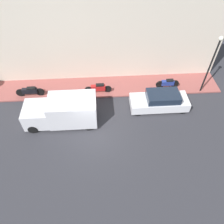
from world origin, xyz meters
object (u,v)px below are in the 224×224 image
object	(u,v)px
delivery_van	(62,111)
motorcycle_blue	(168,83)
streetlamp	(213,60)
parked_car	(160,101)
motorcycle_red	(98,88)
motorcycle_black	(30,91)

from	to	relation	value
delivery_van	motorcycle_blue	world-z (taller)	delivery_van
motorcycle_blue	streetlamp	xyz separation A→B (m)	(-0.56, -2.59, 2.47)
motorcycle_blue	streetlamp	distance (m)	3.62
parked_car	motorcycle_red	world-z (taller)	parked_car
motorcycle_red	motorcycle_blue	xyz separation A→B (m)	(0.24, -5.55, -0.01)
motorcycle_black	motorcycle_red	size ratio (longest dim) A/B	1.03
parked_car	motorcycle_red	size ratio (longest dim) A/B	2.01
streetlamp	parked_car	bearing A→B (deg)	112.32
parked_car	motorcycle_black	xyz separation A→B (m)	(1.78, 9.67, -0.09)
motorcycle_black	motorcycle_red	bearing A→B (deg)	-89.55
motorcycle_blue	delivery_van	bearing A→B (deg)	110.35
delivery_van	motorcycle_black	distance (m)	3.87
motorcycle_red	motorcycle_blue	size ratio (longest dim) A/B	1.12
delivery_van	motorcycle_red	distance (m)	3.72
motorcycle_blue	parked_car	bearing A→B (deg)	152.04
delivery_van	streetlamp	bearing A→B (deg)	-77.15
parked_car	delivery_van	size ratio (longest dim) A/B	0.87
streetlamp	motorcycle_blue	bearing A→B (deg)	77.86
motorcycle_red	streetlamp	bearing A→B (deg)	-92.20
motorcycle_black	streetlamp	world-z (taller)	streetlamp
streetlamp	motorcycle_black	bearing A→B (deg)	88.84
parked_car	motorcycle_blue	size ratio (longest dim) A/B	2.25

